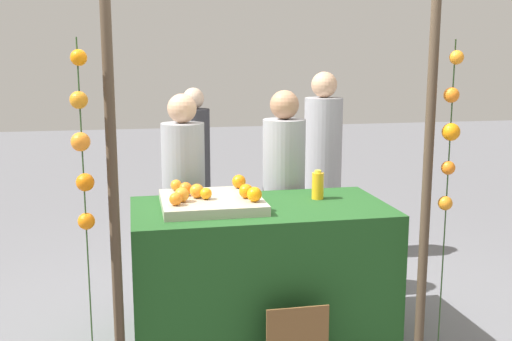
{
  "coord_description": "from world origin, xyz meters",
  "views": [
    {
      "loc": [
        -0.78,
        -3.68,
        1.81
      ],
      "look_at": [
        0.0,
        0.15,
        1.08
      ],
      "focal_mm": 42.97,
      "sensor_mm": 36.0,
      "label": 1
    }
  ],
  "objects_px": {
    "juice_bottle": "(318,185)",
    "vendor_right": "(284,203)",
    "vendor_left": "(184,208)",
    "stall_counter": "(261,272)",
    "orange_0": "(176,199)",
    "orange_1": "(206,194)"
  },
  "relations": [
    {
      "from": "juice_bottle",
      "to": "vendor_right",
      "type": "xyz_separation_m",
      "value": [
        -0.1,
        0.52,
        -0.24
      ]
    },
    {
      "from": "stall_counter",
      "to": "juice_bottle",
      "type": "bearing_deg",
      "value": 15.81
    },
    {
      "from": "juice_bottle",
      "to": "vendor_right",
      "type": "height_order",
      "value": "vendor_right"
    },
    {
      "from": "stall_counter",
      "to": "vendor_right",
      "type": "distance_m",
      "value": 0.76
    },
    {
      "from": "orange_0",
      "to": "orange_1",
      "type": "height_order",
      "value": "orange_0"
    },
    {
      "from": "orange_1",
      "to": "juice_bottle",
      "type": "xyz_separation_m",
      "value": [
        0.76,
        0.12,
        -0.01
      ]
    },
    {
      "from": "vendor_left",
      "to": "vendor_right",
      "type": "relative_size",
      "value": 0.99
    },
    {
      "from": "orange_1",
      "to": "vendor_left",
      "type": "relative_size",
      "value": 0.05
    },
    {
      "from": "vendor_left",
      "to": "orange_0",
      "type": "bearing_deg",
      "value": -98.11
    },
    {
      "from": "orange_1",
      "to": "juice_bottle",
      "type": "relative_size",
      "value": 0.38
    },
    {
      "from": "stall_counter",
      "to": "vendor_left",
      "type": "bearing_deg",
      "value": 122.22
    },
    {
      "from": "stall_counter",
      "to": "orange_0",
      "type": "height_order",
      "value": "orange_0"
    },
    {
      "from": "stall_counter",
      "to": "vendor_left",
      "type": "distance_m",
      "value": 0.85
    },
    {
      "from": "stall_counter",
      "to": "vendor_left",
      "type": "height_order",
      "value": "vendor_left"
    },
    {
      "from": "juice_bottle",
      "to": "orange_1",
      "type": "bearing_deg",
      "value": -170.84
    },
    {
      "from": "stall_counter",
      "to": "juice_bottle",
      "type": "xyz_separation_m",
      "value": [
        0.41,
        0.12,
        0.53
      ]
    },
    {
      "from": "vendor_left",
      "to": "vendor_right",
      "type": "bearing_deg",
      "value": -3.26
    },
    {
      "from": "juice_bottle",
      "to": "vendor_right",
      "type": "relative_size",
      "value": 0.12
    },
    {
      "from": "orange_0",
      "to": "juice_bottle",
      "type": "xyz_separation_m",
      "value": [
        0.95,
        0.24,
        -0.01
      ]
    },
    {
      "from": "orange_0",
      "to": "stall_counter",
      "type": "bearing_deg",
      "value": 13.16
    },
    {
      "from": "vendor_left",
      "to": "vendor_right",
      "type": "xyz_separation_m",
      "value": [
        0.74,
        -0.04,
        0.01
      ]
    },
    {
      "from": "stall_counter",
      "to": "orange_1",
      "type": "xyz_separation_m",
      "value": [
        -0.35,
        -0.01,
        0.54
      ]
    }
  ]
}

